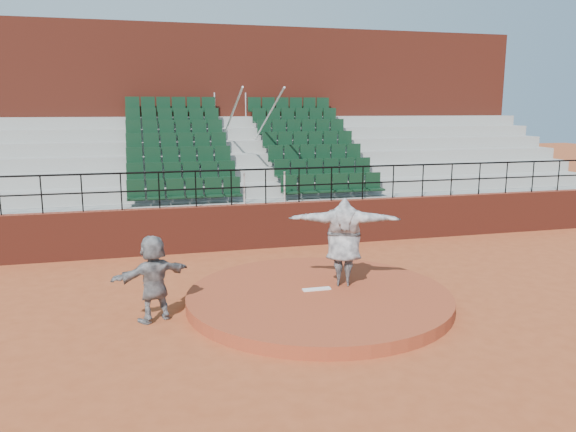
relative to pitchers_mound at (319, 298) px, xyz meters
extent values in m
plane|color=#A34824|center=(0.00, 0.00, -0.12)|extent=(90.00, 90.00, 0.00)
cylinder|color=#9A3E22|center=(0.00, 0.00, 0.00)|extent=(5.50, 5.50, 0.25)
cube|color=white|center=(0.00, 0.15, 0.14)|extent=(0.60, 0.15, 0.03)
cube|color=maroon|center=(0.00, 5.00, 0.53)|extent=(24.00, 0.30, 1.30)
cylinder|color=black|center=(0.00, 5.00, 2.17)|extent=(24.00, 0.05, 0.05)
cylinder|color=black|center=(0.00, 5.00, 1.68)|extent=(24.00, 0.04, 0.04)
cylinder|color=black|center=(-6.00, 5.00, 1.67)|extent=(0.04, 0.04, 1.00)
cylinder|color=black|center=(-5.00, 5.00, 1.67)|extent=(0.04, 0.04, 1.00)
cylinder|color=black|center=(-4.00, 5.00, 1.67)|extent=(0.04, 0.04, 1.00)
cylinder|color=black|center=(-3.00, 5.00, 1.67)|extent=(0.04, 0.04, 1.00)
cylinder|color=black|center=(-2.00, 5.00, 1.67)|extent=(0.04, 0.04, 1.00)
cylinder|color=black|center=(-1.00, 5.00, 1.67)|extent=(0.04, 0.04, 1.00)
cylinder|color=black|center=(0.00, 5.00, 1.67)|extent=(0.04, 0.04, 1.00)
cylinder|color=black|center=(1.00, 5.00, 1.67)|extent=(0.04, 0.04, 1.00)
cylinder|color=black|center=(2.00, 5.00, 1.67)|extent=(0.04, 0.04, 1.00)
cylinder|color=black|center=(3.00, 5.00, 1.67)|extent=(0.04, 0.04, 1.00)
cylinder|color=black|center=(4.00, 5.00, 1.67)|extent=(0.04, 0.04, 1.00)
cylinder|color=black|center=(5.00, 5.00, 1.67)|extent=(0.04, 0.04, 1.00)
cylinder|color=black|center=(6.00, 5.00, 1.67)|extent=(0.04, 0.04, 1.00)
cylinder|color=black|center=(7.00, 5.00, 1.67)|extent=(0.04, 0.04, 1.00)
cylinder|color=black|center=(8.00, 5.00, 1.67)|extent=(0.04, 0.04, 1.00)
cylinder|color=black|center=(9.00, 5.00, 1.67)|extent=(0.04, 0.04, 1.00)
cylinder|color=black|center=(10.00, 5.00, 1.67)|extent=(0.04, 0.04, 1.00)
cube|color=gray|center=(0.00, 5.58, 0.53)|extent=(24.00, 0.85, 1.30)
cube|color=black|center=(-2.25, 5.59, 1.54)|extent=(3.30, 0.48, 0.72)
cube|color=black|center=(2.25, 5.59, 1.54)|extent=(3.30, 0.48, 0.72)
cube|color=gray|center=(0.00, 6.43, 0.73)|extent=(24.00, 0.85, 1.70)
cube|color=black|center=(-2.25, 6.44, 1.94)|extent=(3.30, 0.48, 0.72)
cube|color=black|center=(2.25, 6.44, 1.94)|extent=(3.30, 0.48, 0.72)
cube|color=gray|center=(0.00, 7.28, 0.93)|extent=(24.00, 0.85, 2.10)
cube|color=black|center=(-2.25, 7.29, 2.33)|extent=(3.30, 0.48, 0.72)
cube|color=black|center=(2.25, 7.29, 2.33)|extent=(3.30, 0.48, 0.72)
cube|color=gray|center=(0.00, 8.12, 1.12)|extent=(24.00, 0.85, 2.50)
cube|color=black|center=(-2.25, 8.13, 2.73)|extent=(3.30, 0.48, 0.72)
cube|color=black|center=(2.25, 8.13, 2.73)|extent=(3.30, 0.48, 0.72)
cube|color=gray|center=(0.00, 8.97, 1.33)|extent=(24.00, 0.85, 2.90)
cube|color=black|center=(-2.25, 8.98, 3.14)|extent=(3.30, 0.48, 0.72)
cube|color=black|center=(2.25, 8.98, 3.14)|extent=(3.30, 0.48, 0.72)
cube|color=gray|center=(0.00, 9.82, 1.52)|extent=(24.00, 0.85, 3.30)
cube|color=black|center=(-2.25, 9.83, 3.53)|extent=(3.30, 0.48, 0.72)
cube|color=black|center=(2.25, 9.83, 3.53)|extent=(3.30, 0.48, 0.72)
cube|color=gray|center=(0.00, 10.68, 1.73)|extent=(24.00, 0.85, 3.70)
cube|color=black|center=(-2.25, 10.69, 3.94)|extent=(3.30, 0.48, 0.72)
cube|color=black|center=(2.25, 10.69, 3.94)|extent=(3.30, 0.48, 0.72)
cylinder|color=silver|center=(-0.60, 8.12, 3.28)|extent=(0.06, 5.97, 2.46)
cylinder|color=silver|center=(0.60, 8.12, 3.28)|extent=(0.06, 5.97, 2.46)
cube|color=maroon|center=(0.00, 12.60, 3.43)|extent=(24.00, 3.00, 7.10)
imported|color=black|center=(0.66, 0.33, 1.08)|extent=(2.43, 1.39, 1.92)
imported|color=black|center=(-3.34, -0.08, 0.72)|extent=(1.63, 1.08, 1.68)
camera|label=1|loc=(-3.50, -10.64, 3.90)|focal=35.00mm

